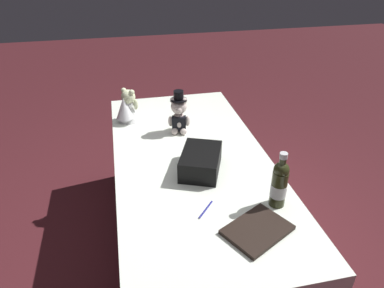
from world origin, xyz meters
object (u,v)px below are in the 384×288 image
(teddy_bear_bride, at_px, (128,107))
(champagne_bottle, at_px, (279,183))
(signing_pen, at_px, (205,210))
(gift_case_black, at_px, (201,161))
(guestbook, at_px, (257,230))
(teddy_bear_groom, at_px, (179,115))

(teddy_bear_bride, bearing_deg, champagne_bottle, -148.47)
(signing_pen, height_order, gift_case_black, gift_case_black)
(champagne_bottle, height_order, gift_case_black, champagne_bottle)
(champagne_bottle, relative_size, guestbook, 1.05)
(guestbook, bearing_deg, gift_case_black, -13.43)
(guestbook, bearing_deg, signing_pen, 18.37)
(teddy_bear_bride, bearing_deg, teddy_bear_groom, -125.04)
(teddy_bear_groom, xyz_separation_m, signing_pen, (-0.82, 0.02, -0.12))
(teddy_bear_groom, bearing_deg, gift_case_black, -175.86)
(champagne_bottle, height_order, guestbook, champagne_bottle)
(gift_case_black, bearing_deg, champagne_bottle, -140.45)
(signing_pen, bearing_deg, champagne_bottle, -94.01)
(gift_case_black, distance_m, guestbook, 0.54)
(teddy_bear_groom, relative_size, champagne_bottle, 0.97)
(teddy_bear_bride, distance_m, gift_case_black, 0.80)
(teddy_bear_groom, bearing_deg, teddy_bear_bride, 54.96)
(gift_case_black, bearing_deg, teddy_bear_groom, 4.14)
(teddy_bear_groom, height_order, gift_case_black, teddy_bear_groom)
(teddy_bear_bride, relative_size, signing_pen, 2.09)
(signing_pen, bearing_deg, gift_case_black, -9.55)
(teddy_bear_groom, xyz_separation_m, guestbook, (-1.00, -0.17, -0.11))
(signing_pen, bearing_deg, guestbook, -133.38)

